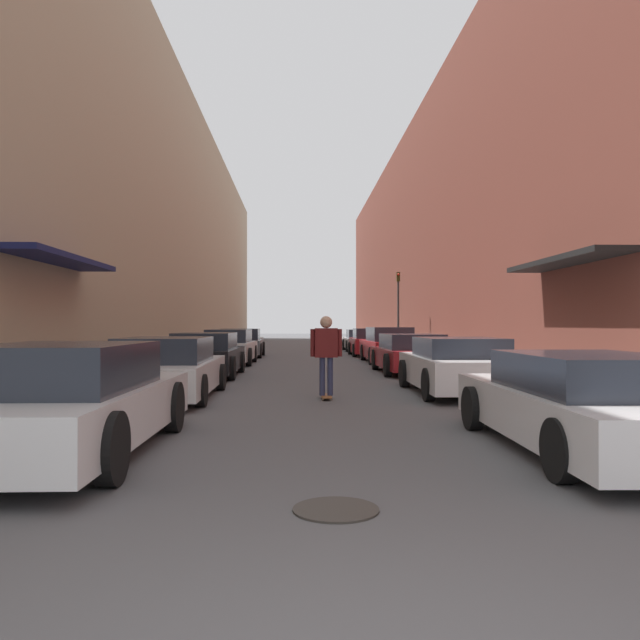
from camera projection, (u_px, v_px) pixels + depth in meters
name	position (u px, v px, depth m)	size (l,w,h in m)	color
ground	(307.00, 357.00, 28.34)	(144.37, 144.37, 0.00)	#515154
curb_strip_left	(215.00, 350.00, 34.72)	(1.80, 65.62, 0.12)	gray
curb_strip_right	(394.00, 350.00, 35.07)	(1.80, 65.62, 0.12)	gray
building_row_left	(163.00, 229.00, 34.66)	(4.90, 65.62, 13.68)	tan
building_row_right	(445.00, 237.00, 35.22)	(4.90, 65.62, 12.89)	brown
parked_car_left_0	(67.00, 401.00, 7.12)	(2.01, 4.71, 1.28)	silver
parked_car_left_1	(168.00, 369.00, 12.62)	(1.96, 4.68, 1.24)	silver
parked_car_left_2	(206.00, 355.00, 17.95)	(1.93, 4.52, 1.26)	black
parked_car_left_3	(229.00, 347.00, 23.41)	(1.85, 4.26, 1.31)	silver
parked_car_left_4	(241.00, 343.00, 28.68)	(2.03, 4.23, 1.30)	#515459
parked_car_right_0	(583.00, 403.00, 7.34)	(1.93, 4.83, 1.16)	silver
parked_car_right_1	(457.00, 366.00, 13.46)	(1.98, 4.50, 1.22)	silver
parked_car_right_2	(410.00, 354.00, 19.13)	(1.99, 4.64, 1.21)	maroon
parked_car_right_3	(388.00, 346.00, 24.47)	(1.85, 4.78, 1.39)	maroon
parked_car_right_4	(371.00, 343.00, 29.74)	(1.97, 4.01, 1.31)	maroon
parked_car_right_5	(361.00, 340.00, 35.24)	(1.92, 4.34, 1.21)	#B7B7BC
skateboarder	(326.00, 348.00, 12.50)	(0.64, 0.78, 1.67)	brown
manhole_cover	(336.00, 509.00, 5.01)	(0.70, 0.70, 0.02)	#332D28
traffic_light	(398.00, 304.00, 30.12)	(0.16, 0.22, 3.91)	#2D2D2D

